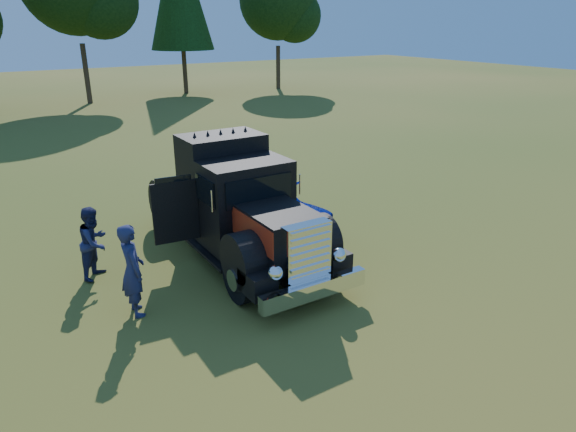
{
  "coord_description": "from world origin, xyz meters",
  "views": [
    {
      "loc": [
        -3.85,
        -9.7,
        5.71
      ],
      "look_at": [
        2.04,
        -0.29,
        1.44
      ],
      "focal_mm": 32.0,
      "sensor_mm": 36.0,
      "label": 1
    }
  ],
  "objects_px": {
    "diamond_t_truck": "(239,209)",
    "spectator_far": "(94,242)",
    "hotrod_coupe": "(265,206)",
    "spectator_near": "(133,270)"
  },
  "relations": [
    {
      "from": "diamond_t_truck",
      "to": "hotrod_coupe",
      "type": "xyz_separation_m",
      "value": [
        1.44,
        1.2,
        -0.57
      ]
    },
    {
      "from": "spectator_near",
      "to": "spectator_far",
      "type": "bearing_deg",
      "value": 9.32
    },
    {
      "from": "diamond_t_truck",
      "to": "spectator_far",
      "type": "bearing_deg",
      "value": 167.28
    },
    {
      "from": "diamond_t_truck",
      "to": "hotrod_coupe",
      "type": "distance_m",
      "value": 1.97
    },
    {
      "from": "spectator_near",
      "to": "diamond_t_truck",
      "type": "bearing_deg",
      "value": -64.69
    },
    {
      "from": "hotrod_coupe",
      "to": "spectator_near",
      "type": "xyz_separation_m",
      "value": [
        -4.53,
        -2.56,
        0.28
      ]
    },
    {
      "from": "hotrod_coupe",
      "to": "spectator_near",
      "type": "distance_m",
      "value": 5.21
    },
    {
      "from": "diamond_t_truck",
      "to": "hotrod_coupe",
      "type": "relative_size",
      "value": 1.61
    },
    {
      "from": "diamond_t_truck",
      "to": "hotrod_coupe",
      "type": "bearing_deg",
      "value": 39.85
    },
    {
      "from": "hotrod_coupe",
      "to": "spectator_far",
      "type": "height_order",
      "value": "hotrod_coupe"
    }
  ]
}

